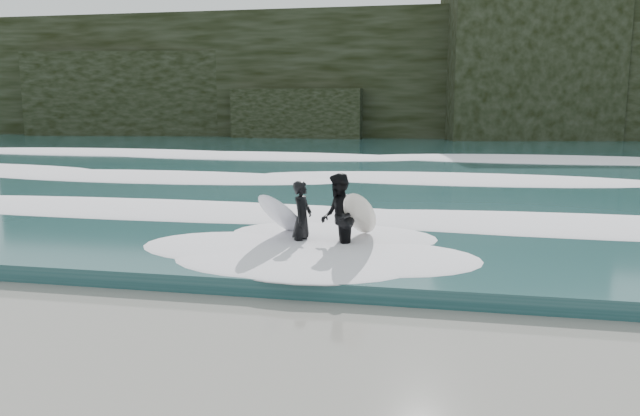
# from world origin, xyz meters

# --- Properties ---
(ground) EXTENTS (120.00, 120.00, 0.00)m
(ground) POSITION_xyz_m (0.00, 0.00, 0.00)
(ground) COLOR #786347
(ground) RESTS_ON ground
(sea) EXTENTS (90.00, 52.00, 0.30)m
(sea) POSITION_xyz_m (0.00, 29.00, 0.15)
(sea) COLOR #1F4749
(sea) RESTS_ON ground
(headland) EXTENTS (70.00, 9.00, 10.00)m
(headland) POSITION_xyz_m (0.00, 46.00, 5.00)
(headland) COLOR black
(headland) RESTS_ON ground
(foam_near) EXTENTS (60.00, 3.20, 0.20)m
(foam_near) POSITION_xyz_m (0.00, 9.00, 0.40)
(foam_near) COLOR white
(foam_near) RESTS_ON sea
(foam_mid) EXTENTS (60.00, 4.00, 0.24)m
(foam_mid) POSITION_xyz_m (0.00, 16.00, 0.42)
(foam_mid) COLOR white
(foam_mid) RESTS_ON sea
(foam_far) EXTENTS (60.00, 4.80, 0.30)m
(foam_far) POSITION_xyz_m (0.00, 25.00, 0.45)
(foam_far) COLOR white
(foam_far) RESTS_ON sea
(surfer_left) EXTENTS (1.04, 2.14, 1.51)m
(surfer_left) POSITION_xyz_m (0.46, 5.75, 0.76)
(surfer_left) COLOR black
(surfer_left) RESTS_ON ground
(surfer_right) EXTENTS (1.14, 1.97, 1.69)m
(surfer_right) POSITION_xyz_m (1.41, 5.59, 0.86)
(surfer_right) COLOR black
(surfer_right) RESTS_ON ground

